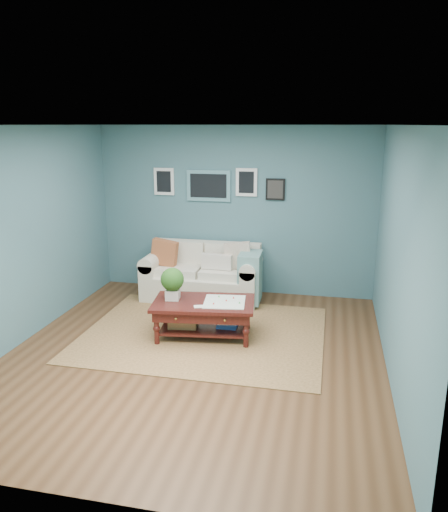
# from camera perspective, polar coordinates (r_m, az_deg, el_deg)

# --- Properties ---
(room_shell) EXTENTS (5.00, 5.02, 2.70)m
(room_shell) POSITION_cam_1_polar(r_m,az_deg,el_deg) (5.77, -3.55, 1.28)
(room_shell) COLOR brown
(room_shell) RESTS_ON ground
(area_rug) EXTENTS (3.14, 2.51, 0.01)m
(area_rug) POSITION_cam_1_polar(r_m,az_deg,el_deg) (6.74, -2.31, -8.81)
(area_rug) COLOR brown
(area_rug) RESTS_ON ground
(loveseat) EXTENTS (1.88, 0.85, 0.97)m
(loveseat) POSITION_cam_1_polar(r_m,az_deg,el_deg) (7.94, -1.91, -2.13)
(loveseat) COLOR white
(loveseat) RESTS_ON ground
(coffee_table) EXTENTS (1.39, 0.92, 0.91)m
(coffee_table) POSITION_cam_1_polar(r_m,az_deg,el_deg) (6.52, -2.94, -5.87)
(coffee_table) COLOR #330D0D
(coffee_table) RESTS_ON ground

